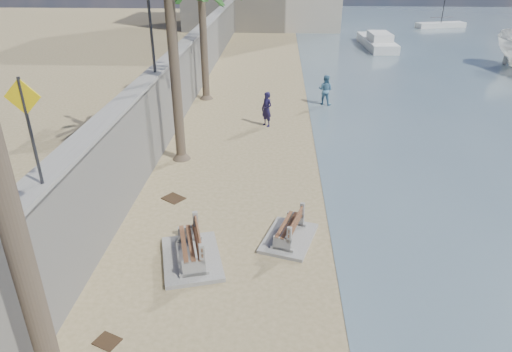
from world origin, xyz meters
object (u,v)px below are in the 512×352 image
object	(u,v)px
bench_near	(289,229)
bench_far	(191,248)
person_b	(325,88)
sailboat_west	(441,24)
person_a	(267,107)
yacht_far	(377,43)

from	to	relation	value
bench_near	bench_far	xyz separation A→B (m)	(-2.90, -1.23, 0.06)
bench_far	person_b	world-z (taller)	person_b
person_b	sailboat_west	bearing A→B (deg)	-93.60
person_a	sailboat_west	distance (m)	41.00
bench_near	person_b	distance (m)	14.73
yacht_far	sailboat_west	bearing A→B (deg)	-39.79
person_b	bench_far	bearing A→B (deg)	95.57
bench_far	person_a	size ratio (longest dim) A/B	1.34
bench_far	sailboat_west	xyz separation A→B (m)	(21.88, 47.60, -0.08)
bench_far	sailboat_west	size ratio (longest dim) A/B	0.27
bench_far	person_a	world-z (taller)	person_a
bench_far	person_b	xyz separation A→B (m)	(5.25, 15.76, 0.54)
bench_far	person_b	bearing A→B (deg)	71.59
bench_near	yacht_far	xyz separation A→B (m)	(8.88, 33.30, -0.03)
sailboat_west	bench_far	bearing A→B (deg)	-114.68
person_b	yacht_far	bearing A→B (deg)	-85.22
person_b	bench_near	bearing A→B (deg)	104.82
person_b	yacht_far	xyz separation A→B (m)	(6.54, 18.77, -0.63)
person_a	bench_far	bearing A→B (deg)	-54.11
bench_near	person_a	distance (m)	10.65
person_a	yacht_far	distance (m)	24.80
yacht_far	sailboat_west	size ratio (longest dim) A/B	0.80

